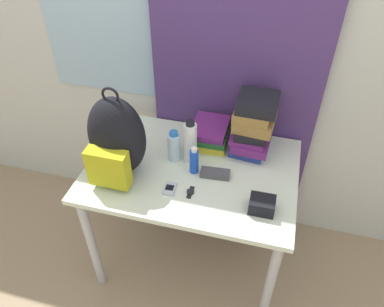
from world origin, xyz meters
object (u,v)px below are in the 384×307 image
(book_stack_center, at_px, (253,125))
(sports_bottle, at_px, (190,142))
(book_stack_left, at_px, (212,134))
(camera_pouch, at_px, (262,205))
(wristwatch, at_px, (190,192))
(water_bottle, at_px, (174,147))
(sunglasses_case, at_px, (215,174))
(backpack, at_px, (116,140))
(sunscreen_bottle, at_px, (194,161))
(cell_phone, at_px, (170,189))

(book_stack_center, bearing_deg, sports_bottle, -150.50)
(book_stack_center, bearing_deg, book_stack_left, -179.42)
(camera_pouch, bearing_deg, wristwatch, 176.37)
(water_bottle, xyz_separation_m, sunglasses_case, (0.24, -0.08, -0.07))
(sunglasses_case, bearing_deg, book_stack_center, 61.53)
(sunglasses_case, bearing_deg, water_bottle, 162.43)
(water_bottle, relative_size, wristwatch, 2.27)
(sunglasses_case, bearing_deg, camera_pouch, -33.01)
(book_stack_left, height_order, sunglasses_case, book_stack_left)
(backpack, distance_m, camera_pouch, 0.76)
(sunscreen_bottle, bearing_deg, wristwatch, -82.08)
(backpack, distance_m, sunscreen_bottle, 0.40)
(water_bottle, bearing_deg, sunglasses_case, -17.57)
(water_bottle, bearing_deg, cell_phone, -79.14)
(cell_phone, distance_m, wristwatch, 0.10)
(book_stack_left, bearing_deg, camera_pouch, -52.01)
(sunscreen_bottle, height_order, wristwatch, sunscreen_bottle)
(sunscreen_bottle, bearing_deg, water_bottle, 151.52)
(sports_bottle, distance_m, cell_phone, 0.27)
(backpack, height_order, book_stack_center, backpack)
(backpack, distance_m, book_stack_left, 0.55)
(book_stack_center, height_order, water_bottle, book_stack_center)
(book_stack_center, height_order, cell_phone, book_stack_center)
(sunglasses_case, height_order, wristwatch, sunglasses_case)
(sunglasses_case, bearing_deg, wristwatch, -122.52)
(sports_bottle, bearing_deg, camera_pouch, -32.28)
(camera_pouch, height_order, wristwatch, camera_pouch)
(backpack, height_order, book_stack_left, backpack)
(water_bottle, xyz_separation_m, sports_bottle, (0.08, 0.02, 0.03))
(camera_pouch, bearing_deg, cell_phone, 178.21)
(water_bottle, distance_m, sports_bottle, 0.09)
(backpack, distance_m, water_bottle, 0.32)
(sunscreen_bottle, relative_size, sunglasses_case, 1.03)
(backpack, height_order, sunglasses_case, backpack)
(water_bottle, distance_m, wristwatch, 0.28)
(backpack, height_order, sports_bottle, backpack)
(book_stack_center, distance_m, sunglasses_case, 0.33)
(sunscreen_bottle, bearing_deg, book_stack_left, 82.22)
(book_stack_center, xyz_separation_m, sunglasses_case, (-0.14, -0.26, -0.15))
(book_stack_center, bearing_deg, sunglasses_case, -118.47)
(water_bottle, relative_size, sunglasses_case, 1.19)
(book_stack_left, bearing_deg, sunscreen_bottle, -97.78)
(backpack, bearing_deg, book_stack_center, 29.66)
(cell_phone, bearing_deg, book_stack_left, 74.16)
(backpack, xyz_separation_m, camera_pouch, (0.73, -0.08, -0.18))
(sunglasses_case, bearing_deg, backpack, -169.36)
(backpack, xyz_separation_m, sports_bottle, (0.32, 0.18, -0.09))
(sunscreen_bottle, distance_m, cell_phone, 0.19)
(sports_bottle, distance_m, sunscreen_bottle, 0.11)
(sunglasses_case, bearing_deg, book_stack_left, 106.65)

